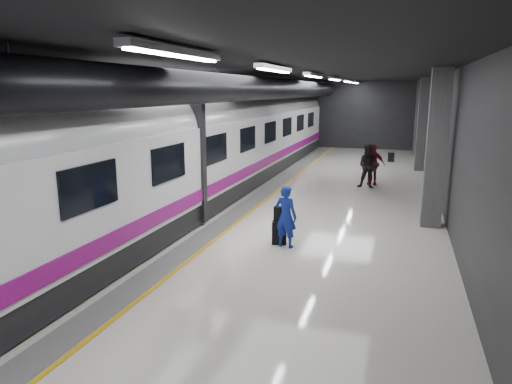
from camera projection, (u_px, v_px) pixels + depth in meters
The scene contains 9 objects.
ground at pixel (262, 231), 12.92m from camera, with size 40.00×40.00×0.00m, color silver.
platform_hall at pixel (263, 103), 13.12m from camera, with size 10.02×40.02×4.51m.
train at pixel (157, 153), 13.43m from camera, with size 3.05×38.00×4.05m.
traveler_main at pixel (286, 216), 11.42m from camera, with size 0.58×0.38×1.59m, color #1623A9.
suitcase_main at pixel (279, 233), 11.74m from camera, with size 0.37×0.23×0.60m, color black.
shoulder_bag at pixel (280, 214), 11.60m from camera, with size 0.30×0.16×0.40m, color black.
traveler_far_a at pixel (369, 166), 18.36m from camera, with size 0.87×0.68×1.79m, color black.
traveler_far_b at pixel (372, 164), 19.11m from camera, with size 1.00×0.42×1.71m, color maroon.
suitcase_far at pixel (391, 157), 25.38m from camera, with size 0.34×0.22×0.51m, color black.
Camera 1 is at (3.60, -11.84, 3.88)m, focal length 32.00 mm.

